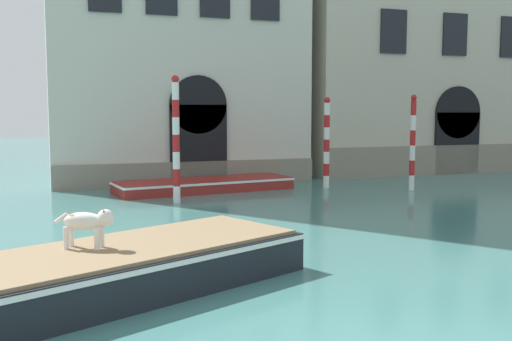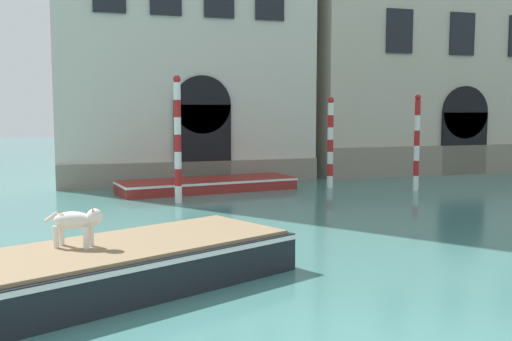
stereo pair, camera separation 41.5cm
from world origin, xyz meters
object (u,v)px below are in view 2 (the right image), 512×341
Objects in this scene: mooring_pole_2 at (417,143)px; mooring_pole_3 at (178,139)px; boat_moored_near_palazzo at (208,185)px; dog_on_deck at (77,221)px; boat_foreground at (69,275)px; mooring_pole_0 at (330,142)px.

mooring_pole_3 is at bearing -179.11° from mooring_pole_2.
dog_on_deck is at bearing -120.82° from boat_moored_near_palazzo.
mooring_pole_2 is (11.88, 8.77, 0.58)m from dog_on_deck.
boat_moored_near_palazzo is (4.73, 11.05, -0.94)m from dog_on_deck.
mooring_pole_2 is (12.04, 9.12, 1.35)m from boat_foreground.
mooring_pole_0 is at bearing 73.38° from dog_on_deck.
mooring_pole_0 is at bearing 16.37° from mooring_pole_3.
mooring_pole_2 is at bearing -31.94° from mooring_pole_0.
mooring_pole_0 is 0.85× the size of mooring_pole_3.
boat_foreground is 2.31× the size of mooring_pole_2.
mooring_pole_0 is (4.53, -0.64, 1.48)m from boat_moored_near_palazzo.
boat_foreground is 14.35m from mooring_pole_0.
mooring_pole_3 reaches higher than dog_on_deck.
mooring_pole_0 reaches higher than boat_foreground.
boat_moored_near_palazzo is 1.95× the size of mooring_pole_0.
boat_foreground is at bearing -89.04° from dog_on_deck.
dog_on_deck is at bearing 41.88° from boat_foreground.
boat_foreground reaches higher than boat_moored_near_palazzo.
boat_foreground is at bearing -110.58° from mooring_pole_3.
mooring_pole_2 reaches higher than boat_foreground.
mooring_pole_3 is at bearing 94.57° from dog_on_deck.
dog_on_deck reaches higher than boat_foreground.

